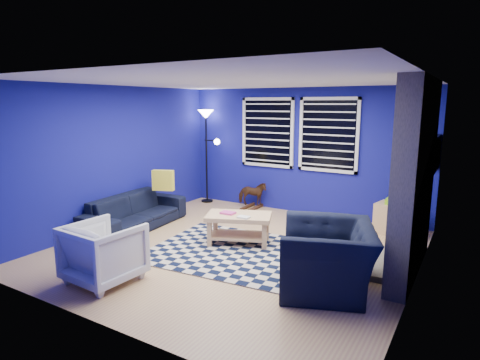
{
  "coord_description": "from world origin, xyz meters",
  "views": [
    {
      "loc": [
        3.03,
        -4.95,
        2.19
      ],
      "look_at": [
        -0.11,
        0.3,
        1.02
      ],
      "focal_mm": 30.0,
      "sensor_mm": 36.0,
      "label": 1
    }
  ],
  "objects_px": {
    "floor_lamp": "(207,127)",
    "rocking_horse": "(252,194)",
    "tv": "(435,154)",
    "coffee_table": "(239,223)",
    "armchair_bent": "(104,252)",
    "sofa": "(135,212)",
    "cabinet": "(395,219)",
    "armchair_big": "(327,257)"
  },
  "relations": [
    {
      "from": "armchair_big",
      "to": "armchair_bent",
      "type": "relative_size",
      "value": 1.47
    },
    {
      "from": "armchair_bent",
      "to": "floor_lamp",
      "type": "relative_size",
      "value": 0.4
    },
    {
      "from": "sofa",
      "to": "rocking_horse",
      "type": "height_order",
      "value": "sofa"
    },
    {
      "from": "cabinet",
      "to": "floor_lamp",
      "type": "xyz_separation_m",
      "value": [
        -4.06,
        0.23,
        1.41
      ]
    },
    {
      "from": "armchair_bent",
      "to": "tv",
      "type": "bearing_deg",
      "value": -127.96
    },
    {
      "from": "floor_lamp",
      "to": "rocking_horse",
      "type": "bearing_deg",
      "value": -0.03
    },
    {
      "from": "cabinet",
      "to": "floor_lamp",
      "type": "height_order",
      "value": "floor_lamp"
    },
    {
      "from": "tv",
      "to": "rocking_horse",
      "type": "xyz_separation_m",
      "value": [
        -3.42,
        0.25,
        -1.08
      ]
    },
    {
      "from": "armchair_big",
      "to": "floor_lamp",
      "type": "height_order",
      "value": "floor_lamp"
    },
    {
      "from": "tv",
      "to": "floor_lamp",
      "type": "xyz_separation_m",
      "value": [
        -4.57,
        0.25,
        0.28
      ]
    },
    {
      "from": "armchair_big",
      "to": "floor_lamp",
      "type": "distance_m",
      "value": 4.84
    },
    {
      "from": "armchair_big",
      "to": "rocking_horse",
      "type": "xyz_separation_m",
      "value": [
        -2.58,
        2.79,
        -0.07
      ]
    },
    {
      "from": "tv",
      "to": "armchair_bent",
      "type": "relative_size",
      "value": 1.22
    },
    {
      "from": "cabinet",
      "to": "floor_lamp",
      "type": "bearing_deg",
      "value": -171.65
    },
    {
      "from": "armchair_big",
      "to": "rocking_horse",
      "type": "distance_m",
      "value": 3.8
    },
    {
      "from": "armchair_big",
      "to": "cabinet",
      "type": "bearing_deg",
      "value": 151.89
    },
    {
      "from": "rocking_horse",
      "to": "floor_lamp",
      "type": "xyz_separation_m",
      "value": [
        -1.15,
        0.0,
        1.36
      ]
    },
    {
      "from": "coffee_table",
      "to": "floor_lamp",
      "type": "relative_size",
      "value": 0.56
    },
    {
      "from": "armchair_bent",
      "to": "floor_lamp",
      "type": "distance_m",
      "value": 4.43
    },
    {
      "from": "armchair_big",
      "to": "armchair_bent",
      "type": "bearing_deg",
      "value": -84.03
    },
    {
      "from": "cabinet",
      "to": "floor_lamp",
      "type": "relative_size",
      "value": 0.34
    },
    {
      "from": "armchair_big",
      "to": "tv",
      "type": "bearing_deg",
      "value": 140.85
    },
    {
      "from": "cabinet",
      "to": "rocking_horse",
      "type": "bearing_deg",
      "value": -172.89
    },
    {
      "from": "tv",
      "to": "coffee_table",
      "type": "bearing_deg",
      "value": -145.4
    },
    {
      "from": "sofa",
      "to": "armchair_bent",
      "type": "height_order",
      "value": "armchair_bent"
    },
    {
      "from": "armchair_bent",
      "to": "floor_lamp",
      "type": "bearing_deg",
      "value": -69.18
    },
    {
      "from": "sofa",
      "to": "rocking_horse",
      "type": "bearing_deg",
      "value": -31.46
    },
    {
      "from": "armchair_bent",
      "to": "rocking_horse",
      "type": "distance_m",
      "value": 4.03
    },
    {
      "from": "armchair_big",
      "to": "cabinet",
      "type": "height_order",
      "value": "armchair_big"
    },
    {
      "from": "rocking_horse",
      "to": "floor_lamp",
      "type": "height_order",
      "value": "floor_lamp"
    },
    {
      "from": "armchair_big",
      "to": "coffee_table",
      "type": "xyz_separation_m",
      "value": [
        -1.71,
        0.79,
        -0.05
      ]
    },
    {
      "from": "tv",
      "to": "floor_lamp",
      "type": "height_order",
      "value": "floor_lamp"
    },
    {
      "from": "tv",
      "to": "armchair_big",
      "type": "distance_m",
      "value": 2.86
    },
    {
      "from": "coffee_table",
      "to": "floor_lamp",
      "type": "height_order",
      "value": "floor_lamp"
    },
    {
      "from": "rocking_horse",
      "to": "armchair_bent",
      "type": "bearing_deg",
      "value": 159.16
    },
    {
      "from": "sofa",
      "to": "floor_lamp",
      "type": "height_order",
      "value": "floor_lamp"
    },
    {
      "from": "tv",
      "to": "rocking_horse",
      "type": "bearing_deg",
      "value": 175.89
    },
    {
      "from": "floor_lamp",
      "to": "tv",
      "type": "bearing_deg",
      "value": -3.08
    },
    {
      "from": "armchair_bent",
      "to": "coffee_table",
      "type": "height_order",
      "value": "armchair_bent"
    },
    {
      "from": "sofa",
      "to": "cabinet",
      "type": "bearing_deg",
      "value": -68.23
    },
    {
      "from": "cabinet",
      "to": "floor_lamp",
      "type": "distance_m",
      "value": 4.3
    },
    {
      "from": "armchair_big",
      "to": "coffee_table",
      "type": "distance_m",
      "value": 1.88
    }
  ]
}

